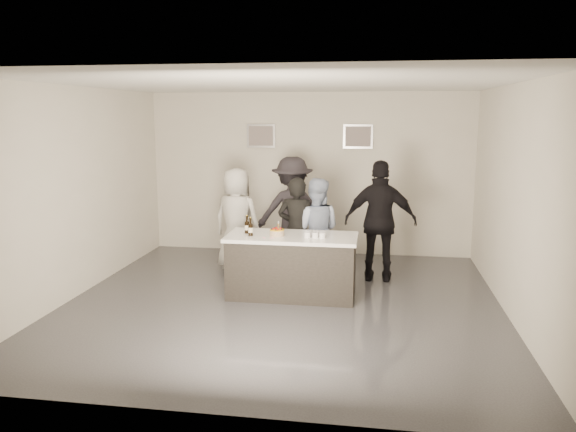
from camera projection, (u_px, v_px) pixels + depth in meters
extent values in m
plane|color=#3D3D42|center=(282.00, 303.00, 7.84)|extent=(6.00, 6.00, 0.00)
plane|color=white|center=(282.00, 83.00, 7.30)|extent=(6.00, 6.00, 0.00)
cube|color=silver|center=(309.00, 174.00, 10.49)|extent=(6.00, 0.04, 3.00)
cube|color=silver|center=(222.00, 250.00, 4.66)|extent=(6.00, 0.04, 3.00)
cube|color=silver|center=(76.00, 192.00, 8.03)|extent=(0.04, 6.00, 3.00)
cube|color=silver|center=(515.00, 203.00, 7.11)|extent=(0.04, 6.00, 3.00)
cube|color=#B2B2B7|center=(261.00, 136.00, 10.47)|extent=(0.54, 0.04, 0.44)
cube|color=#B2B2B7|center=(358.00, 136.00, 10.19)|extent=(0.54, 0.04, 0.44)
cube|color=white|center=(292.00, 266.00, 8.08)|extent=(1.86, 0.86, 0.90)
cylinder|color=gold|center=(277.00, 233.00, 7.98)|extent=(0.21, 0.21, 0.08)
cylinder|color=black|center=(247.00, 224.00, 8.12)|extent=(0.07, 0.07, 0.26)
cylinder|color=black|center=(250.00, 227.00, 7.95)|extent=(0.07, 0.07, 0.26)
cube|color=orange|center=(315.00, 234.00, 7.88)|extent=(0.30, 0.19, 0.08)
cube|color=pink|center=(269.00, 238.00, 7.81)|extent=(0.24, 0.08, 0.01)
imported|color=black|center=(297.00, 230.00, 8.72)|extent=(0.63, 0.44, 1.65)
imported|color=#A4B5D7|center=(316.00, 230.00, 8.81)|extent=(0.83, 0.66, 1.63)
imported|color=silver|center=(237.00, 219.00, 9.43)|extent=(0.95, 0.74, 1.72)
imported|color=black|center=(380.00, 221.00, 8.76)|extent=(1.14, 0.51, 1.91)
imported|color=black|center=(292.00, 211.00, 9.70)|extent=(1.33, 0.92, 1.89)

